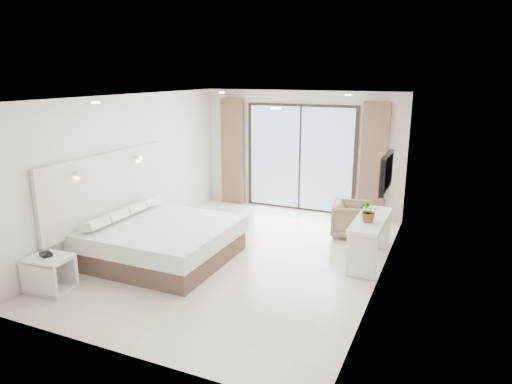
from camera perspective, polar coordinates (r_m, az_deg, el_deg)
ground at (r=7.96m, az=-1.73°, el=-8.01°), size 6.20×6.20×0.00m
room_shell at (r=8.19m, az=-0.99°, el=4.21°), size 4.62×6.22×2.72m
bed at (r=7.88m, az=-11.75°, el=-6.01°), size 2.23×2.12×0.76m
nightstand at (r=7.28m, az=-24.32°, el=-9.34°), size 0.62×0.53×0.53m
phone at (r=7.21m, az=-24.77°, el=-7.08°), size 0.20×0.18×0.06m
console_desk at (r=7.76m, az=14.10°, el=-4.67°), size 0.48×1.52×0.77m
plant at (r=7.45m, az=13.98°, el=-2.58°), size 0.46×0.48×0.29m
armchair at (r=8.97m, az=11.92°, el=-3.17°), size 0.77×0.81×0.74m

